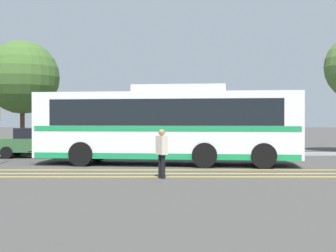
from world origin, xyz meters
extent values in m
plane|color=#423F3D|center=(0.00, 0.00, 0.00)|extent=(220.00, 220.00, 0.00)
cube|color=gold|center=(1.20, -2.48, 0.00)|extent=(30.96, 0.20, 0.01)
cube|color=gold|center=(1.20, -3.70, 0.00)|extent=(30.96, 0.20, 0.01)
cube|color=gold|center=(1.20, -4.67, 0.00)|extent=(30.96, 0.20, 0.01)
cube|color=#99999E|center=(1.20, 4.96, 0.07)|extent=(38.96, 0.36, 0.15)
cube|color=silver|center=(1.20, -0.28, 1.68)|extent=(11.19, 3.90, 2.72)
cube|color=black|center=(1.20, -0.28, 2.21)|extent=(9.67, 3.75, 1.07)
cube|color=#198C4C|center=(1.20, -0.28, 1.55)|extent=(10.98, 3.91, 0.20)
cube|color=#198C4C|center=(1.20, -0.28, 0.44)|extent=(10.98, 3.90, 0.24)
cube|color=black|center=(-4.26, 0.41, 1.73)|extent=(0.32, 2.22, 2.02)
cube|color=black|center=(-4.26, 0.41, 2.89)|extent=(0.26, 1.77, 0.24)
cube|color=silver|center=(1.74, -0.35, 3.19)|extent=(4.06, 2.50, 0.30)
cube|color=black|center=(-4.53, 0.44, 0.55)|extent=(0.28, 1.89, 0.04)
cube|color=black|center=(-4.53, 0.44, 0.35)|extent=(0.28, 1.89, 0.04)
cylinder|color=black|center=(-2.32, -1.06, 0.50)|extent=(1.03, 0.40, 1.00)
cylinder|color=black|center=(-2.02, 1.35, 0.50)|extent=(1.03, 0.40, 1.00)
cylinder|color=black|center=(2.68, -1.70, 0.50)|extent=(1.03, 0.40, 1.00)
cylinder|color=black|center=(2.98, 0.72, 0.50)|extent=(1.03, 0.40, 1.00)
cylinder|color=black|center=(4.96, -1.99, 0.50)|extent=(1.03, 0.40, 1.00)
cylinder|color=black|center=(5.27, 0.43, 0.50)|extent=(1.03, 0.40, 1.00)
cube|color=#335B33|center=(-5.49, 3.65, 0.64)|extent=(4.02, 1.96, 0.67)
cube|color=black|center=(-5.59, 3.65, 1.23)|extent=(1.72, 1.66, 0.53)
cylinder|color=black|center=(-4.29, 4.56, 0.30)|extent=(0.61, 0.22, 0.60)
cylinder|color=black|center=(-4.23, 2.83, 0.30)|extent=(0.61, 0.22, 0.60)
cylinder|color=black|center=(-6.75, 4.47, 0.30)|extent=(0.61, 0.22, 0.60)
cylinder|color=black|center=(-6.68, 2.74, 0.30)|extent=(0.61, 0.22, 0.60)
cube|color=silver|center=(0.48, 4.12, 0.57)|extent=(4.53, 2.13, 0.55)
cube|color=black|center=(0.59, 4.11, 1.15)|extent=(1.96, 1.75, 0.60)
cylinder|color=black|center=(-0.95, 3.32, 0.30)|extent=(0.61, 0.24, 0.60)
cylinder|color=black|center=(-0.84, 5.09, 0.30)|extent=(0.61, 0.24, 0.60)
cylinder|color=black|center=(1.79, 3.15, 0.30)|extent=(0.61, 0.24, 0.60)
cylinder|color=black|center=(1.90, 4.92, 0.30)|extent=(0.61, 0.24, 0.60)
cylinder|color=black|center=(1.07, -5.14, 0.39)|extent=(0.14, 0.14, 0.77)
cylinder|color=black|center=(0.99, -4.99, 0.39)|extent=(0.14, 0.14, 0.77)
cube|color=beige|center=(1.03, -5.06, 1.08)|extent=(0.41, 0.47, 0.61)
sphere|color=#9E704C|center=(1.03, -5.06, 1.49)|extent=(0.21, 0.21, 0.21)
cylinder|color=#513823|center=(-7.77, 8.73, 1.43)|extent=(0.28, 0.28, 2.86)
sphere|color=#3D6028|center=(-7.77, 8.73, 4.56)|extent=(4.53, 4.53, 4.53)
camera|label=1|loc=(1.23, -20.13, 1.87)|focal=50.00mm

